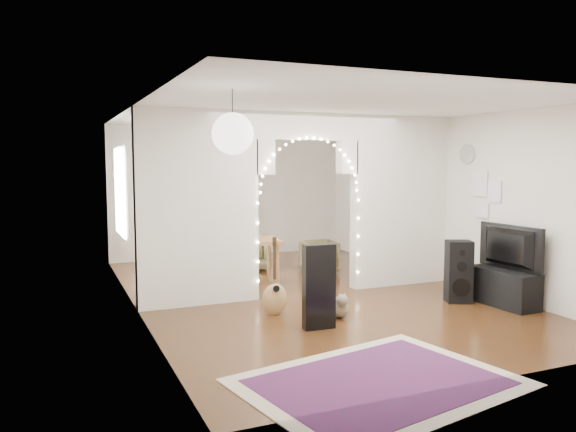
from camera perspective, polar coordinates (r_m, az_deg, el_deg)
name	(u,v)px	position (r m, az deg, el deg)	size (l,w,h in m)	color
floor	(306,293)	(8.58, 1.86, -7.83)	(7.50, 7.50, 0.00)	black
ceiling	(307,113)	(8.37, 1.92, 10.45)	(5.00, 7.50, 0.02)	white
wall_back	(231,192)	(11.86, -5.80, 2.46)	(5.00, 0.02, 2.70)	silver
wall_front	(487,234)	(5.23, 19.56, -1.75)	(5.00, 0.02, 2.70)	silver
wall_left	(135,210)	(7.65, -15.32, 0.59)	(0.02, 7.50, 2.70)	silver
wall_right	(442,200)	(9.69, 15.41, 1.60)	(0.02, 7.50, 2.70)	silver
divider_wall	(307,199)	(8.36, 1.90, 1.71)	(5.00, 0.20, 2.70)	silver
fairy_lights	(310,191)	(8.24, 2.28, 2.52)	(1.64, 0.04, 1.60)	#FFEABF
window	(120,192)	(9.43, -16.67, 2.37)	(0.04, 1.20, 1.40)	white
wall_clock	(468,154)	(9.20, 17.78, 6.01)	(0.31, 0.31, 0.03)	white
picture_frames	(485,194)	(8.91, 19.35, 2.12)	(0.02, 0.50, 0.70)	white
paper_lantern	(233,134)	(5.42, -5.64, 8.32)	(0.40, 0.40, 0.40)	white
ceiling_fan	(260,138)	(10.20, -2.90, 7.88)	(1.10, 1.10, 0.30)	gold
area_rug	(379,382)	(5.32, 9.26, -16.33)	(2.38, 1.78, 0.02)	maroon
guitar_case	(319,287)	(6.71, 3.17, -7.20)	(0.39, 0.13, 1.01)	black
acoustic_guitar	(275,287)	(7.30, -1.37, -7.18)	(0.37, 0.23, 0.87)	#B87B49
tabby_cat	(339,306)	(7.26, 5.17, -9.13)	(0.30, 0.56, 0.36)	brown
floor_speaker	(459,272)	(8.32, 16.95, -5.43)	(0.43, 0.41, 0.88)	black
media_console	(503,288)	(8.36, 21.02, -6.80)	(0.40, 1.00, 0.50)	black
tv	(505,248)	(8.26, 21.16, -3.01)	(1.07, 0.14, 0.62)	black
bookcase	(195,220)	(11.44, -9.47, -0.43)	(1.58, 0.40, 1.62)	beige
dining_table	(241,244)	(8.93, -4.79, -2.86)	(1.30, 0.96, 0.76)	brown
flower_vase	(241,234)	(8.91, -4.79, -1.78)	(0.18, 0.18, 0.19)	silver
dining_chair_left	(255,258)	(10.32, -3.40, -4.25)	(0.49, 0.50, 0.46)	#4E4327
dining_chair_right	(319,256)	(10.18, 3.17, -4.10)	(0.60, 0.61, 0.56)	#4E4327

